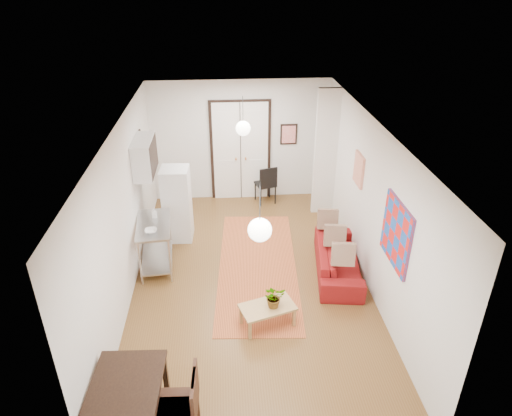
{
  "coord_description": "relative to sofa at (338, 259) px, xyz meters",
  "views": [
    {
      "loc": [
        -0.41,
        -6.8,
        5.1
      ],
      "look_at": [
        0.14,
        0.46,
        1.25
      ],
      "focal_mm": 32.0,
      "sensor_mm": 36.0,
      "label": 1
    }
  ],
  "objects": [
    {
      "name": "wall_right",
      "position": [
        0.44,
        -0.14,
        1.16
      ],
      "size": [
        0.02,
        7.0,
        2.9
      ],
      "primitive_type": "cube",
      "color": "silver",
      "rests_on": "floor"
    },
    {
      "name": "bowl",
      "position": [
        -3.41,
        0.16,
        0.66
      ],
      "size": [
        0.24,
        0.24,
        0.05
      ],
      "primitive_type": "imported",
      "rotation": [
        0.0,
        0.0,
        0.09
      ],
      "color": "silver",
      "rests_on": "kitchen_counter"
    },
    {
      "name": "black_side_chair",
      "position": [
        -1.08,
        3.1,
        0.27
      ],
      "size": [
        0.54,
        0.55,
        0.96
      ],
      "rotation": [
        0.0,
        0.0,
        3.42
      ],
      "color": "black",
      "rests_on": "floor"
    },
    {
      "name": "potted_plant",
      "position": [
        -1.36,
        -1.35,
        0.28
      ],
      "size": [
        0.38,
        0.4,
        0.37
      ],
      "primitive_type": "imported",
      "rotation": [
        0.0,
        0.0,
        0.31
      ],
      "color": "#2C622E",
      "rests_on": "coffee_table"
    },
    {
      "name": "soap_bottle",
      "position": [
        -3.41,
        0.71,
        0.73
      ],
      "size": [
        0.1,
        0.09,
        0.19
      ],
      "primitive_type": "imported",
      "rotation": [
        0.0,
        0.0,
        0.09
      ],
      "color": "#548CB7",
      "rests_on": "kitchen_counter"
    },
    {
      "name": "wall_front",
      "position": [
        -1.66,
        -3.64,
        1.16
      ],
      "size": [
        4.2,
        0.02,
        2.9
      ],
      "primitive_type": "cube",
      "color": "silver",
      "rests_on": "floor"
    },
    {
      "name": "painting_abstract",
      "position": [
        0.42,
        0.66,
        1.51
      ],
      "size": [
        0.05,
        0.5,
        0.6
      ],
      "primitive_type": "cube",
      "color": "beige",
      "rests_on": "wall_right"
    },
    {
      "name": "stub_partition",
      "position": [
        0.19,
        2.41,
        1.16
      ],
      "size": [
        0.5,
        0.1,
        2.9
      ],
      "primitive_type": "cube",
      "color": "silver",
      "rests_on": "floor"
    },
    {
      "name": "ceiling",
      "position": [
        -1.66,
        -0.14,
        2.61
      ],
      "size": [
        4.2,
        7.0,
        0.02
      ],
      "primitive_type": "cube",
      "color": "white",
      "rests_on": "wall_back"
    },
    {
      "name": "wall_left",
      "position": [
        -3.76,
        -0.14,
        1.16
      ],
      "size": [
        0.02,
        7.0,
        2.9
      ],
      "primitive_type": "cube",
      "color": "silver",
      "rests_on": "floor"
    },
    {
      "name": "wall_back",
      "position": [
        -1.66,
        3.36,
        1.16
      ],
      "size": [
        4.2,
        0.02,
        2.9
      ],
      "primitive_type": "cube",
      "color": "silver",
      "rests_on": "floor"
    },
    {
      "name": "poster_back",
      "position": [
        -0.51,
        3.33,
        1.31
      ],
      "size": [
        0.4,
        0.03,
        0.5
      ],
      "primitive_type": "cube",
      "color": "red",
      "rests_on": "wall_back"
    },
    {
      "name": "dining_table",
      "position": [
        -3.32,
        -3.29,
        0.43
      ],
      "size": [
        0.89,
        1.48,
        0.8
      ],
      "rotation": [
        0.0,
        0.0,
        -0.05
      ],
      "color": "black",
      "rests_on": "floor"
    },
    {
      "name": "kilim_rug",
      "position": [
        -1.49,
        0.29,
        -0.28
      ],
      "size": [
        1.72,
        3.99,
        0.01
      ],
      "primitive_type": "cube",
      "rotation": [
        0.0,
        0.0,
        -0.07
      ],
      "color": "#BF602F",
      "rests_on": "floor"
    },
    {
      "name": "pendant_back",
      "position": [
        -1.66,
        1.86,
        1.96
      ],
      "size": [
        0.3,
        0.3,
        0.8
      ],
      "color": "white",
      "rests_on": "ceiling"
    },
    {
      "name": "pendant_front",
      "position": [
        -1.66,
        -2.14,
        1.96
      ],
      "size": [
        0.3,
        0.3,
        0.8
      ],
      "color": "white",
      "rests_on": "ceiling"
    },
    {
      "name": "double_doors",
      "position": [
        -1.66,
        3.32,
        0.91
      ],
      "size": [
        1.44,
        0.06,
        2.5
      ],
      "primitive_type": "cube",
      "color": "white",
      "rests_on": "wall_back"
    },
    {
      "name": "kitchen_counter",
      "position": [
        -3.41,
        0.46,
        0.31
      ],
      "size": [
        0.71,
        1.26,
        0.92
      ],
      "rotation": [
        0.0,
        0.0,
        0.09
      ],
      "color": "#B3B5B8",
      "rests_on": "floor"
    },
    {
      "name": "dining_chair_far",
      "position": [
        -2.72,
        -3.19,
        0.29
      ],
      "size": [
        0.5,
        0.68,
        0.99
      ],
      "rotation": [
        0.0,
        0.0,
        -1.62
      ],
      "color": "#361E11",
      "rests_on": "floor"
    },
    {
      "name": "fridge",
      "position": [
        -3.05,
        1.48,
        0.5
      ],
      "size": [
        0.58,
        0.58,
        1.58
      ],
      "primitive_type": "cube",
      "rotation": [
        0.0,
        0.0,
        -0.04
      ],
      "color": "silver",
      "rests_on": "floor"
    },
    {
      "name": "wall_cabinet",
      "position": [
        -3.58,
        1.36,
        1.61
      ],
      "size": [
        0.35,
        1.0,
        0.7
      ],
      "primitive_type": "cube",
      "color": "silver",
      "rests_on": "wall_left"
    },
    {
      "name": "sofa",
      "position": [
        0.0,
        0.0,
        0.0
      ],
      "size": [
        2.05,
        1.03,
        0.57
      ],
      "primitive_type": "imported",
      "rotation": [
        0.0,
        0.0,
        1.43
      ],
      "color": "maroon",
      "rests_on": "floor"
    },
    {
      "name": "dining_chair_near",
      "position": [
        -2.72,
        -3.05,
        0.29
      ],
      "size": [
        0.5,
        0.68,
        0.99
      ],
      "rotation": [
        0.0,
        0.0,
        -1.62
      ],
      "color": "#361E11",
      "rests_on": "floor"
    },
    {
      "name": "floor",
      "position": [
        -1.66,
        -0.14,
        -0.29
      ],
      "size": [
        7.0,
        7.0,
        0.0
      ],
      "primitive_type": "plane",
      "color": "brown",
      "rests_on": "ground"
    },
    {
      "name": "print_left",
      "position": [
        -3.73,
        1.86,
        1.66
      ],
      "size": [
        0.03,
        0.44,
        0.54
      ],
      "primitive_type": "cube",
      "color": "#A26343",
      "rests_on": "wall_left"
    },
    {
      "name": "painting_popart",
      "position": [
        0.42,
        -1.39,
        1.36
      ],
      "size": [
        0.05,
        1.0,
        1.0
      ],
      "primitive_type": "cube",
      "color": "red",
      "rests_on": "wall_right"
    },
    {
      "name": "coffee_table",
      "position": [
        -1.46,
        -1.35,
        0.04
      ],
      "size": [
        0.96,
        0.71,
        0.38
      ],
      "rotation": [
        0.0,
        0.0,
        0.31
      ],
      "color": "#AA8750",
      "rests_on": "floor"
    }
  ]
}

